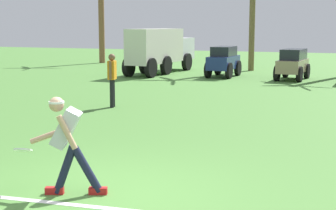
# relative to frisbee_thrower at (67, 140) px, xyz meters

# --- Properties ---
(ground_plane) EXTENTS (80.00, 80.00, 0.00)m
(ground_plane) POSITION_rel_frisbee_thrower_xyz_m (0.52, 0.11, -0.79)
(ground_plane) COLOR #4B8137
(field_line_paint) EXTENTS (20.20, 2.20, 0.01)m
(field_line_paint) POSITION_rel_frisbee_thrower_xyz_m (0.52, -0.34, -0.79)
(field_line_paint) COLOR white
(field_line_paint) RESTS_ON ground_plane
(frisbee_thrower) EXTENTS (1.14, 0.50, 1.40)m
(frisbee_thrower) POSITION_rel_frisbee_thrower_xyz_m (0.00, 0.00, 0.00)
(frisbee_thrower) COLOR #191E38
(frisbee_thrower) RESTS_ON ground_plane
(frisbee_in_flight) EXTENTS (0.34, 0.33, 0.12)m
(frisbee_in_flight) POSITION_rel_frisbee_thrower_xyz_m (-0.72, -0.06, -0.20)
(frisbee_in_flight) COLOR white
(teammate_midfield) EXTENTS (0.28, 0.49, 1.56)m
(teammate_midfield) POSITION_rel_frisbee_thrower_xyz_m (-3.10, 7.19, 0.15)
(teammate_midfield) COLOR black
(teammate_midfield) RESTS_ON ground_plane
(parked_car_slot_a) EXTENTS (1.18, 2.36, 1.40)m
(parked_car_slot_a) POSITION_rel_frisbee_thrower_xyz_m (-2.54, 17.12, -0.05)
(parked_car_slot_a) COLOR navy
(parked_car_slot_a) RESTS_ON ground_plane
(parked_car_slot_b) EXTENTS (1.28, 2.46, 1.34)m
(parked_car_slot_b) POSITION_rel_frisbee_thrower_xyz_m (0.64, 16.99, -0.07)
(parked_car_slot_b) COLOR #998466
(parked_car_slot_b) RESTS_ON ground_plane
(box_truck) EXTENTS (1.66, 5.96, 2.20)m
(box_truck) POSITION_rel_frisbee_thrower_xyz_m (-5.94, 17.66, 0.44)
(box_truck) COLOR silver
(box_truck) RESTS_ON ground_plane
(palm_tree_far_left) EXTENTS (3.39, 3.19, 5.97)m
(palm_tree_far_left) POSITION_rel_frisbee_thrower_xyz_m (-12.10, 22.85, 2.63)
(palm_tree_far_left) COLOR brown
(palm_tree_far_left) RESTS_ON ground_plane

